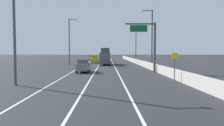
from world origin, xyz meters
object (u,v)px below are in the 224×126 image
lamp_post_left_mid (70,39)px  car_silver_3 (90,58)px  overhead_sign_gantry (150,41)px  car_yellow_2 (95,59)px  car_gray_1 (83,66)px  speed_advisory_sign (175,65)px  lamp_post_right_second (151,35)px  car_red_0 (107,59)px  lamp_post_right_third (135,42)px  lamp_post_left_near (17,18)px  box_truck (105,57)px

lamp_post_left_mid → car_silver_3: (2.34, 28.04, -5.19)m
overhead_sign_gantry → car_yellow_2: bearing=109.9°
car_gray_1 → car_silver_3: (-2.63, 45.98, -0.01)m
speed_advisory_sign → lamp_post_right_second: bearing=86.4°
car_red_0 → car_yellow_2: (-3.29, -3.79, 0.11)m
lamp_post_right_third → overhead_sign_gantry: bearing=-93.5°
lamp_post_left_near → box_truck: bearing=76.1°
overhead_sign_gantry → car_gray_1: (-10.07, 0.13, -3.73)m
car_gray_1 → car_silver_3: bearing=93.3°
overhead_sign_gantry → lamp_post_left_mid: (-15.04, 18.07, 1.45)m
overhead_sign_gantry → car_gray_1: 10.74m
lamp_post_right_third → car_yellow_2: bearing=-157.3°
speed_advisory_sign → box_truck: (-7.35, 29.91, 0.08)m
speed_advisory_sign → car_silver_3: speed_advisory_sign is taller
lamp_post_left_mid → lamp_post_left_near: bearing=-89.4°
lamp_post_right_third → lamp_post_left_near: same height
car_yellow_2 → car_silver_3: size_ratio=0.93×
car_yellow_2 → speed_advisory_sign: bearing=-74.7°
car_gray_1 → car_yellow_2: bearing=89.6°
lamp_post_right_third → box_truck: bearing=-124.5°
speed_advisory_sign → lamp_post_right_second: lamp_post_right_second is taller
lamp_post_left_near → box_truck: size_ratio=1.23×
car_silver_3 → lamp_post_right_third: bearing=-43.2°
speed_advisory_sign → lamp_post_right_second: 18.13m
lamp_post_right_second → lamp_post_right_third: same height
lamp_post_left_mid → overhead_sign_gantry: bearing=-50.2°
lamp_post_left_near → lamp_post_left_mid: bearing=90.6°
car_gray_1 → speed_advisory_sign: bearing=-45.4°
car_gray_1 → box_truck: box_truck is taller
lamp_post_left_mid → car_red_0: lamp_post_left_mid is taller
lamp_post_right_second → car_gray_1: size_ratio=2.62×
car_gray_1 → box_truck: (3.16, 19.24, 0.85)m
lamp_post_right_second → lamp_post_left_near: same height
lamp_post_right_third → lamp_post_left_near: size_ratio=1.00×
lamp_post_right_third → car_gray_1: 34.75m
overhead_sign_gantry → car_silver_3: 47.97m
car_gray_1 → car_silver_3: size_ratio=0.95×
car_gray_1 → box_truck: bearing=80.7°
lamp_post_left_near → car_gray_1: lamp_post_left_near is taller
box_truck → car_gray_1: bearing=-99.3°
lamp_post_left_near → lamp_post_left_mid: 30.35m
speed_advisory_sign → car_gray_1: (-10.51, 10.67, -0.77)m
lamp_post_right_third → car_silver_3: (-14.69, 13.81, -5.19)m
lamp_post_right_third → box_truck: lamp_post_right_third is taller
speed_advisory_sign → lamp_post_left_near: size_ratio=0.28×
lamp_post_left_near → car_gray_1: size_ratio=2.62×
lamp_post_left_mid → car_gray_1: size_ratio=2.62×
overhead_sign_gantry → car_red_0: size_ratio=1.66×
lamp_post_right_third → car_yellow_2: size_ratio=2.66×
car_silver_3 → lamp_post_left_mid: bearing=-94.8°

